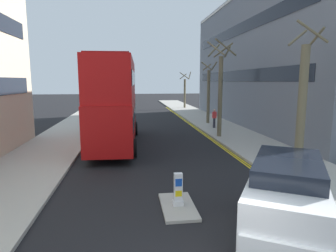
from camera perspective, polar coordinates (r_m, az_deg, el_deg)
sidewalk_right at (r=22.39m, az=13.67°, el=-2.09°), size 4.00×80.00×0.14m
sidewalk_left at (r=21.47m, az=-20.75°, el=-2.89°), size 4.00×80.00×0.14m
kerb_line_outer at (r=19.87m, az=10.08°, el=-3.56°), size 0.10×56.00×0.01m
kerb_line_inner at (r=19.82m, az=9.64°, el=-3.58°), size 0.10×56.00×0.01m
traffic_island at (r=10.17m, az=1.98°, el=-15.47°), size 1.10×2.20×0.10m
keep_left_bollard at (r=9.95m, az=2.00°, el=-12.55°), size 0.36×0.28×1.11m
double_decker_bus_away at (r=19.42m, az=-10.34°, el=5.17°), size 3.06×10.88×5.64m
taxi_minivan at (r=8.78m, az=22.15°, el=-12.99°), size 4.04×5.09×2.12m
pedestrian_far at (r=25.77m, az=9.06°, el=1.53°), size 0.34×0.22×1.62m
street_tree_near at (r=15.67m, az=24.80°, el=4.34°), size 1.48×1.66×6.82m
street_tree_mid at (r=44.65m, az=3.34°, el=6.88°), size 1.73×1.71×5.40m
street_tree_far at (r=21.70m, az=10.20°, el=7.08°), size 2.06×2.07×6.97m
street_tree_distant at (r=28.51m, az=7.93°, el=6.28°), size 1.49×1.46×5.88m
townhouse_terrace_right at (r=31.12m, az=21.86°, el=11.80°), size 10.08×28.00×12.30m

